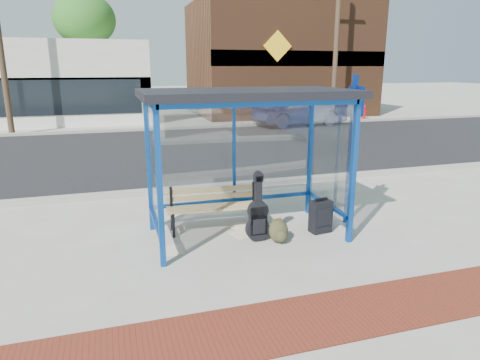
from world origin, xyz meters
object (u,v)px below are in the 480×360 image
object	(u,v)px
bench	(214,205)
parked_car	(300,110)
backpack	(279,232)
suitcase	(321,217)
fire_hydrant	(364,111)
guitar_bag	(258,217)

from	to	relation	value
bench	parked_car	xyz separation A→B (m)	(7.20, 12.08, 0.31)
bench	backpack	bearing A→B (deg)	-42.67
suitcase	parked_car	distance (m)	13.92
suitcase	parked_car	size ratio (longest dim) A/B	0.14
parked_car	fire_hydrant	bearing A→B (deg)	-80.81
guitar_bag	fire_hydrant	xyz separation A→B (m)	(11.07, 14.16, 0.03)
backpack	parked_car	xyz separation A→B (m)	(6.35, 12.98, 0.56)
suitcase	bench	bearing A→B (deg)	150.19
guitar_bag	suitcase	world-z (taller)	guitar_bag
backpack	parked_car	distance (m)	14.46
fire_hydrant	suitcase	bearing A→B (deg)	-125.09
suitcase	parked_car	world-z (taller)	parked_car
backpack	parked_car	size ratio (longest dim) A/B	0.09
bench	parked_car	size ratio (longest dim) A/B	0.37
bench	backpack	size ratio (longest dim) A/B	4.26
bench	suitcase	size ratio (longest dim) A/B	2.73
bench	guitar_bag	distance (m)	0.91
bench	fire_hydrant	distance (m)	17.76
guitar_bag	parked_car	xyz separation A→B (m)	(6.65, 12.81, 0.34)
suitcase	backpack	xyz separation A→B (m)	(-0.85, -0.21, -0.10)
guitar_bag	backpack	bearing A→B (deg)	-30.33
parked_car	guitar_bag	bearing A→B (deg)	144.81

